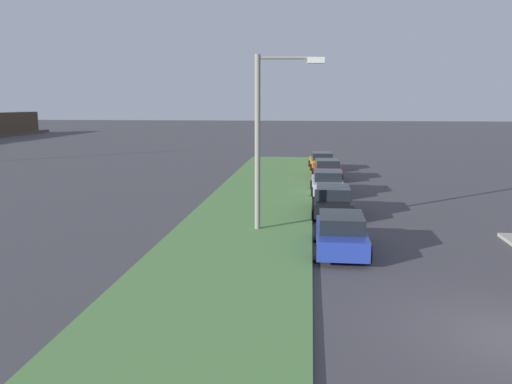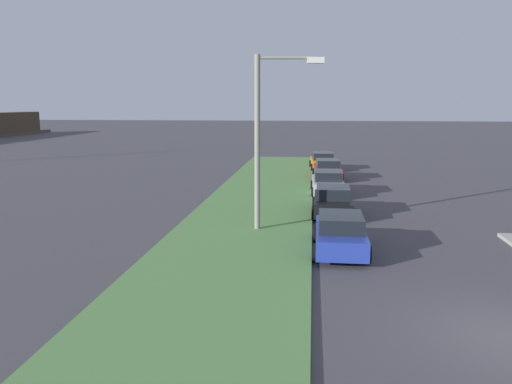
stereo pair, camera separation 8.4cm
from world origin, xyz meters
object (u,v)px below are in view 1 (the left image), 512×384
parked_car_silver (327,183)px  parked_car_red (327,170)px  parked_car_black (333,201)px  streetlight (266,130)px  parked_car_blue (341,233)px  parked_car_orange (322,161)px

parked_car_silver → parked_car_red: bearing=-2.5°
parked_car_black → streetlight: streetlight is taller
parked_car_black → parked_car_silver: bearing=1.6°
streetlight → parked_car_blue: bearing=-133.0°
streetlight → parked_car_black: bearing=-39.8°
parked_car_black → parked_car_silver: 5.95m
parked_car_blue → parked_car_black: 6.49m
parked_car_red → streetlight: 16.62m
parked_car_silver → streetlight: size_ratio=0.58×
parked_car_orange → streetlight: (-21.37, 2.82, 3.67)m
parked_car_silver → parked_car_orange: same height
parked_car_black → parked_car_orange: same height
parked_car_black → parked_car_red: bearing=0.5°
parked_car_black → parked_car_blue: bearing=-178.8°
parked_car_black → parked_car_red: same height
parked_car_blue → parked_car_black: size_ratio=1.00×
parked_car_blue → streetlight: bearing=47.5°
parked_car_silver → streetlight: 10.67m
parked_car_orange → streetlight: size_ratio=0.59×
parked_car_black → parked_car_red: size_ratio=0.99×
parked_car_red → parked_car_orange: bearing=-0.1°
parked_car_red → parked_car_orange: size_ratio=1.00×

